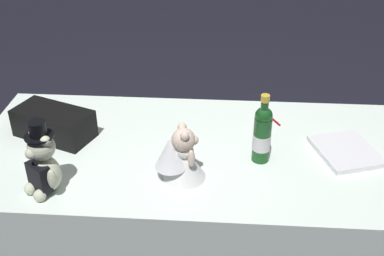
# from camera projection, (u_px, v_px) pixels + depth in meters

# --- Properties ---
(reception_table) EXTENTS (1.81, 0.88, 0.71)m
(reception_table) POSITION_uv_depth(u_px,v_px,m) (192.00, 214.00, 2.19)
(reception_table) COLOR white
(reception_table) RESTS_ON ground_plane
(teddy_bear_groom) EXTENTS (0.13, 0.14, 0.29)m
(teddy_bear_groom) POSITION_uv_depth(u_px,v_px,m) (42.00, 164.00, 1.71)
(teddy_bear_groom) COLOR beige
(teddy_bear_groom) RESTS_ON reception_table
(teddy_bear_bride) EXTENTS (0.21, 0.17, 0.22)m
(teddy_bear_bride) POSITION_uv_depth(u_px,v_px,m) (180.00, 156.00, 1.79)
(teddy_bear_bride) COLOR white
(teddy_bear_bride) RESTS_ON reception_table
(champagne_bottle) EXTENTS (0.07, 0.07, 0.29)m
(champagne_bottle) POSITION_uv_depth(u_px,v_px,m) (262.00, 134.00, 1.87)
(champagne_bottle) COLOR #164A1C
(champagne_bottle) RESTS_ON reception_table
(signing_pen) EXTENTS (0.08, 0.14, 0.01)m
(signing_pen) POSITION_uv_depth(u_px,v_px,m) (271.00, 117.00, 2.21)
(signing_pen) COLOR maroon
(signing_pen) RESTS_ON reception_table
(gift_case_black) EXTENTS (0.37, 0.27, 0.12)m
(gift_case_black) POSITION_uv_depth(u_px,v_px,m) (54.00, 123.00, 2.06)
(gift_case_black) COLOR black
(gift_case_black) RESTS_ON reception_table
(guestbook) EXTENTS (0.29, 0.32, 0.02)m
(guestbook) POSITION_uv_depth(u_px,v_px,m) (346.00, 151.00, 1.97)
(guestbook) COLOR white
(guestbook) RESTS_ON reception_table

